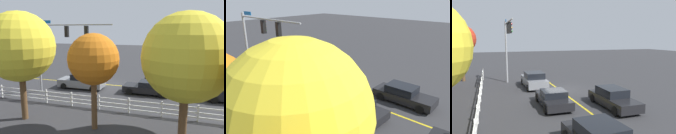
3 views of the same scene
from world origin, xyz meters
TOP-DOWN VIEW (x-y plane):
  - ground_plane at (0.00, 0.00)m, footprint 120.00×120.00m
  - lane_center_stripe at (-4.00, 0.00)m, footprint 28.00×0.16m
  - signal_assembly at (3.26, 4.45)m, footprint 7.56×0.38m
  - car_1 at (2.04, 2.06)m, footprint 4.79×2.08m
  - car_2 at (-4.77, 1.98)m, footprint 4.44×2.04m
  - car_3 at (-6.32, -2.10)m, footprint 4.78×1.88m
  - white_rail_fence at (-3.00, 7.10)m, footprint 26.10×0.10m
  - tree_3 at (7.70, 9.20)m, footprint 3.22×3.22m

SIDE VIEW (x-z plane):
  - ground_plane at x=0.00m, z-range 0.00..0.00m
  - lane_center_stripe at x=-4.00m, z-range 0.00..0.01m
  - white_rail_fence at x=-3.00m, z-range 0.03..1.18m
  - car_2 at x=-4.77m, z-range -0.02..1.24m
  - car_3 at x=-6.32m, z-range -0.03..1.39m
  - car_1 at x=2.04m, z-range -0.03..1.52m
  - tree_3 at x=7.70m, z-range 1.59..8.06m
  - signal_assembly at x=3.26m, z-range 1.42..8.35m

